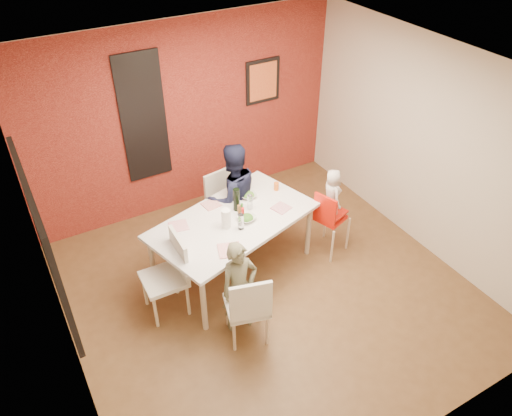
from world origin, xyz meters
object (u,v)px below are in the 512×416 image
chair_far (224,201)px  child_far (233,197)px  wine_bottle (236,200)px  paper_towel_roll (226,219)px  dining_table (233,224)px  chair_near (248,306)px  chair_left (171,271)px  high_chair (329,217)px  child_near (239,287)px  toddler (332,195)px

chair_far → child_far: size_ratio=0.63×
wine_bottle → paper_towel_roll: (-0.26, -0.24, -0.03)m
dining_table → chair_near: bearing=-109.8°
chair_far → chair_left: chair_left is taller
chair_left → paper_towel_roll: size_ratio=4.20×
high_chair → paper_towel_roll: size_ratio=3.88×
chair_near → paper_towel_roll: size_ratio=3.93×
paper_towel_roll → high_chair: bearing=-7.4°
chair_near → child_near: child_near is taller
chair_far → paper_towel_roll: size_ratio=3.90×
high_chair → child_near: (-1.58, -0.55, 0.02)m
child_near → chair_near: bearing=-95.5°
chair_left → child_far: 1.37m
chair_left → toddler: (2.14, -0.05, 0.33)m
chair_far → child_near: 1.68m
toddler → paper_towel_roll: toddler is taller
high_chair → wine_bottle: size_ratio=3.13×
dining_table → chair_far: size_ratio=2.32×
dining_table → high_chair: (1.22, -0.27, -0.18)m
dining_table → paper_towel_roll: size_ratio=9.05×
child_far → wine_bottle: bearing=69.8°
wine_bottle → toddler: bearing=-19.7°
chair_near → toddler: bearing=-138.0°
chair_left → high_chair: 2.12m
child_far → paper_towel_roll: bearing=56.7°
chair_far → wine_bottle: wine_bottle is taller
high_chair → toddler: 0.33m
child_far → chair_near: bearing=67.6°
dining_table → child_far: 0.57m
chair_near → paper_towel_roll: bearing=-88.7°
dining_table → toddler: 1.28m
chair_near → paper_towel_roll: (0.25, 0.97, 0.40)m
chair_near → child_far: (0.64, 1.57, 0.21)m
dining_table → paper_towel_roll: 0.25m
high_chair → paper_towel_roll: (-1.36, 0.18, 0.37)m
chair_left → child_far: size_ratio=0.68×
child_near → child_far: bearing=65.0°
child_near → dining_table: bearing=66.2°
chair_far → high_chair: 1.41m
chair_near → wine_bottle: size_ratio=3.17×
child_far → wine_bottle: 0.44m
child_far → wine_bottle: size_ratio=4.96×
chair_near → chair_far: bearing=-93.4°
chair_near → paper_towel_roll: paper_towel_roll is taller
chair_far → high_chair: size_ratio=1.01×
child_far → toddler: child_far is taller
child_near → toddler: (1.60, 0.56, 0.32)m
chair_far → paper_towel_roll: bearing=-123.5°
chair_far → wine_bottle: 0.75m
child_far → chair_left: bearing=31.5°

